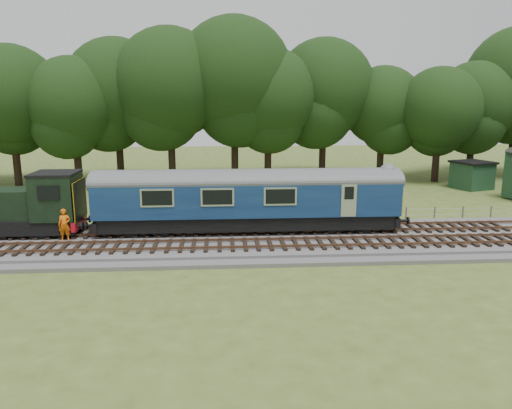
{
  "coord_description": "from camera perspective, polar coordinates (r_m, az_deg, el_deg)",
  "views": [
    {
      "loc": [
        -0.45,
        -27.91,
        8.29
      ],
      "look_at": [
        1.5,
        1.4,
        2.0
      ],
      "focal_mm": 35.0,
      "sensor_mm": 36.0,
      "label": 1
    }
  ],
  "objects": [
    {
      "name": "shunter_loco",
      "position": [
        32.47,
        -26.29,
        -0.4
      ],
      "size": [
        8.92,
        2.6,
        3.38
      ],
      "color": "black",
      "rests_on": "ground"
    },
    {
      "name": "ballast",
      "position": [
        29.07,
        -2.78,
        -4.14
      ],
      "size": [
        70.0,
        7.0,
        0.35
      ],
      "primitive_type": "cube",
      "color": "#4C4C4F",
      "rests_on": "ground"
    },
    {
      "name": "track_south",
      "position": [
        27.47,
        -2.73,
        -4.59
      ],
      "size": [
        67.2,
        2.4,
        0.21
      ],
      "color": "black",
      "rests_on": "ballast"
    },
    {
      "name": "shed",
      "position": [
        50.53,
        23.46,
        3.14
      ],
      "size": [
        3.98,
        3.98,
        2.56
      ],
      "rotation": [
        0.0,
        0.0,
        0.33
      ],
      "color": "#1C3E27",
      "rests_on": "ground"
    },
    {
      "name": "track_north",
      "position": [
        30.35,
        -2.84,
        -2.97
      ],
      "size": [
        67.2,
        2.4,
        0.21
      ],
      "color": "black",
      "rests_on": "ballast"
    },
    {
      "name": "worker",
      "position": [
        30.2,
        -21.05,
        -2.17
      ],
      "size": [
        0.7,
        0.48,
        1.84
      ],
      "primitive_type": "imported",
      "rotation": [
        0.0,
        0.0,
        0.06
      ],
      "color": "orange",
      "rests_on": "ballast"
    },
    {
      "name": "tree_line",
      "position": [
        50.59,
        -3.26,
        2.64
      ],
      "size": [
        70.0,
        8.0,
        18.0
      ],
      "primitive_type": null,
      "color": "black",
      "rests_on": "ground"
    },
    {
      "name": "dmu_railcar",
      "position": [
        29.89,
        -0.93,
        1.12
      ],
      "size": [
        18.05,
        2.86,
        3.88
      ],
      "color": "black",
      "rests_on": "ground"
    },
    {
      "name": "ground",
      "position": [
        29.12,
        -2.78,
        -4.47
      ],
      "size": [
        120.0,
        120.0,
        0.0
      ],
      "primitive_type": "plane",
      "color": "#445920",
      "rests_on": "ground"
    },
    {
      "name": "fence",
      "position": [
        33.46,
        -2.93,
        -2.28
      ],
      "size": [
        64.0,
        0.12,
        1.0
      ],
      "primitive_type": null,
      "color": "#6B6054",
      "rests_on": "ground"
    }
  ]
}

